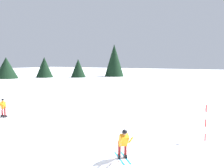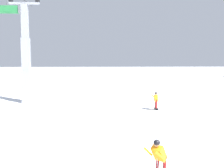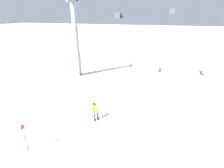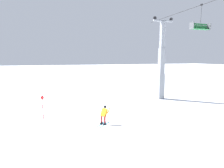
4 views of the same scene
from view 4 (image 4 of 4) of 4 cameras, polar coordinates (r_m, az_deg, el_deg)
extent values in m
plane|color=white|center=(14.87, -5.31, -13.24)|extent=(260.00, 260.00, 0.00)
cube|color=#198CCC|center=(15.54, -3.26, -12.23)|extent=(1.21, 1.21, 0.01)
cube|color=black|center=(15.51, -3.26, -11.93)|extent=(0.28, 0.28, 0.16)
cylinder|color=maroon|center=(15.37, -3.27, -10.44)|extent=(0.13, 0.13, 0.69)
cube|color=#198CCC|center=(15.40, -2.22, -12.42)|extent=(1.21, 1.21, 0.01)
cube|color=black|center=(15.37, -2.22, -12.12)|extent=(0.28, 0.28, 0.16)
cylinder|color=maroon|center=(15.22, -2.23, -10.62)|extent=(0.13, 0.13, 0.69)
cube|color=orange|center=(15.30, -2.46, -8.77)|extent=(0.69, 0.69, 0.68)
sphere|color=#997051|center=(15.33, -2.16, -7.16)|extent=(0.23, 0.23, 0.23)
sphere|color=black|center=(15.32, -2.16, -7.03)|extent=(0.25, 0.25, 0.25)
cylinder|color=orange|center=(15.71, -2.50, -7.92)|extent=(0.42, 0.42, 0.45)
cylinder|color=gray|center=(15.95, -2.55, -9.99)|extent=(0.43, 0.27, 1.19)
cylinder|color=black|center=(15.96, -3.00, -11.51)|extent=(0.07, 0.07, 0.01)
cylinder|color=orange|center=(15.50, -1.00, -8.14)|extent=(0.42, 0.42, 0.45)
cylinder|color=gray|center=(15.70, -0.76, -10.28)|extent=(0.27, 0.43, 1.19)
cylinder|color=black|center=(15.67, -0.90, -11.88)|extent=(0.07, 0.07, 0.01)
cube|color=gray|center=(25.29, 14.71, -0.70)|extent=(0.77, 0.77, 3.31)
cube|color=gray|center=(25.02, 14.98, 6.80)|extent=(0.64, 0.64, 3.31)
cube|color=gray|center=(25.18, 15.26, 14.34)|extent=(0.52, 0.52, 3.31)
cube|color=gray|center=(25.43, 15.42, 18.25)|extent=(0.28, 2.73, 0.18)
cylinder|color=black|center=(26.14, 17.71, 18.43)|extent=(0.10, 0.44, 0.44)
cylinder|color=black|center=(24.86, 13.04, 19.16)|extent=(0.10, 0.44, 0.44)
cube|color=black|center=(20.68, 25.86, 21.08)|extent=(0.20, 0.16, 0.14)
cylinder|color=#4C4F54|center=(20.49, 25.71, 18.83)|extent=(0.07, 0.07, 1.66)
cube|color=#1E6633|center=(20.26, 25.46, 15.02)|extent=(0.45, 2.01, 0.06)
cube|color=#1E6633|center=(20.44, 25.12, 15.75)|extent=(0.06, 2.01, 0.55)
cylinder|color=#4C4F54|center=(20.09, 26.14, 15.91)|extent=(0.04, 1.91, 0.04)
cube|color=#4C4F54|center=(21.00, 27.56, 15.38)|extent=(0.57, 0.05, 0.63)
cube|color=#4C4F54|center=(19.63, 23.31, 16.20)|extent=(0.57, 0.05, 0.63)
cylinder|color=red|center=(17.85, -20.40, -9.31)|extent=(0.07, 0.07, 0.44)
cylinder|color=white|center=(17.73, -20.47, -7.97)|extent=(0.07, 0.07, 0.44)
cylinder|color=red|center=(17.62, -20.54, -6.61)|extent=(0.07, 0.07, 0.44)
cylinder|color=white|center=(17.51, -20.61, -5.23)|extent=(0.07, 0.07, 0.44)
cylinder|color=red|center=(17.42, -20.68, -3.83)|extent=(0.07, 0.07, 0.44)
cylinder|color=red|center=(17.42, -20.68, -3.95)|extent=(0.01, 0.28, 0.28)
camera|label=1|loc=(23.68, 17.68, 6.09)|focal=38.35mm
camera|label=2|loc=(24.09, -3.51, 5.96)|focal=40.62mm
camera|label=3|loc=(12.08, -60.10, 19.60)|focal=26.80mm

